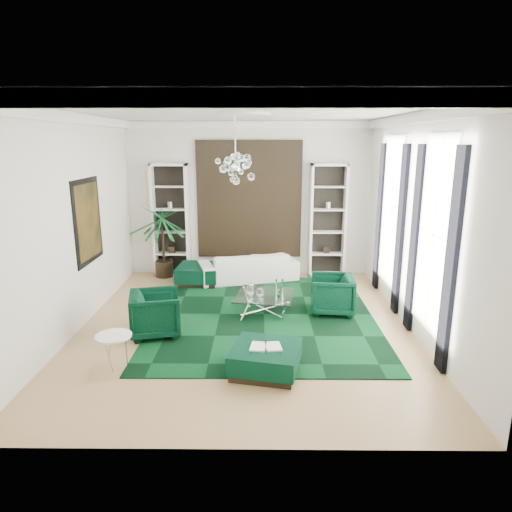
{
  "coord_description": "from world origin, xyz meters",
  "views": [
    {
      "loc": [
        0.28,
        -7.87,
        3.32
      ],
      "look_at": [
        0.2,
        0.5,
        1.2
      ],
      "focal_mm": 32.0,
      "sensor_mm": 36.0,
      "label": 1
    }
  ],
  "objects_px": {
    "sofa": "(248,267)",
    "ottoman_side": "(199,274)",
    "ottoman_front": "(266,359)",
    "palm": "(162,229)",
    "armchair_right": "(332,294)",
    "coffee_table": "(265,304)",
    "side_table": "(115,352)",
    "armchair_left": "(156,313)"
  },
  "relations": [
    {
      "from": "sofa",
      "to": "ottoman_side",
      "type": "height_order",
      "value": "sofa"
    },
    {
      "from": "ottoman_front",
      "to": "ottoman_side",
      "type": "bearing_deg",
      "value": 109.77
    },
    {
      "from": "sofa",
      "to": "palm",
      "type": "xyz_separation_m",
      "value": [
        -2.12,
        0.29,
        0.86
      ]
    },
    {
      "from": "armchair_right",
      "to": "coffee_table",
      "type": "relative_size",
      "value": 0.76
    },
    {
      "from": "side_table",
      "to": "palm",
      "type": "relative_size",
      "value": 0.22
    },
    {
      "from": "armchair_right",
      "to": "side_table",
      "type": "height_order",
      "value": "armchair_right"
    },
    {
      "from": "ottoman_side",
      "to": "ottoman_front",
      "type": "height_order",
      "value": "ottoman_side"
    },
    {
      "from": "sofa",
      "to": "coffee_table",
      "type": "relative_size",
      "value": 2.13
    },
    {
      "from": "ottoman_side",
      "to": "ottoman_front",
      "type": "distance_m",
      "value": 4.59
    },
    {
      "from": "ottoman_front",
      "to": "palm",
      "type": "height_order",
      "value": "palm"
    },
    {
      "from": "armchair_right",
      "to": "coffee_table",
      "type": "bearing_deg",
      "value": -83.78
    },
    {
      "from": "armchair_right",
      "to": "side_table",
      "type": "relative_size",
      "value": 1.56
    },
    {
      "from": "palm",
      "to": "side_table",
      "type": "bearing_deg",
      "value": -87.12
    },
    {
      "from": "coffee_table",
      "to": "sofa",
      "type": "bearing_deg",
      "value": 99.94
    },
    {
      "from": "armchair_left",
      "to": "armchair_right",
      "type": "height_order",
      "value": "armchair_left"
    },
    {
      "from": "armchair_left",
      "to": "coffee_table",
      "type": "bearing_deg",
      "value": -74.06
    },
    {
      "from": "side_table",
      "to": "palm",
      "type": "bearing_deg",
      "value": 92.88
    },
    {
      "from": "side_table",
      "to": "coffee_table",
      "type": "bearing_deg",
      "value": 45.36
    },
    {
      "from": "armchair_left",
      "to": "ottoman_side",
      "type": "bearing_deg",
      "value": -19.77
    },
    {
      "from": "coffee_table",
      "to": "palm",
      "type": "relative_size",
      "value": 0.46
    },
    {
      "from": "coffee_table",
      "to": "ottoman_side",
      "type": "relative_size",
      "value": 1.13
    },
    {
      "from": "armchair_left",
      "to": "ottoman_front",
      "type": "bearing_deg",
      "value": -137.52
    },
    {
      "from": "armchair_left",
      "to": "ottoman_side",
      "type": "relative_size",
      "value": 0.88
    },
    {
      "from": "sofa",
      "to": "ottoman_side",
      "type": "bearing_deg",
      "value": -3.95
    },
    {
      "from": "armchair_left",
      "to": "ottoman_side",
      "type": "height_order",
      "value": "armchair_left"
    },
    {
      "from": "coffee_table",
      "to": "ottoman_front",
      "type": "relative_size",
      "value": 1.15
    },
    {
      "from": "ottoman_front",
      "to": "armchair_right",
      "type": "bearing_deg",
      "value": 60.93
    },
    {
      "from": "side_table",
      "to": "palm",
      "type": "distance_m",
      "value": 4.89
    },
    {
      "from": "armchair_left",
      "to": "ottoman_front",
      "type": "height_order",
      "value": "armchair_left"
    },
    {
      "from": "ottoman_side",
      "to": "side_table",
      "type": "height_order",
      "value": "side_table"
    },
    {
      "from": "coffee_table",
      "to": "side_table",
      "type": "height_order",
      "value": "side_table"
    },
    {
      "from": "armchair_left",
      "to": "ottoman_front",
      "type": "distance_m",
      "value": 2.33
    },
    {
      "from": "ottoman_side",
      "to": "ottoman_front",
      "type": "xyz_separation_m",
      "value": [
        1.55,
        -4.32,
        -0.03
      ]
    },
    {
      "from": "ottoman_front",
      "to": "side_table",
      "type": "height_order",
      "value": "side_table"
    },
    {
      "from": "ottoman_side",
      "to": "palm",
      "type": "distance_m",
      "value": 1.48
    },
    {
      "from": "coffee_table",
      "to": "ottoman_side",
      "type": "distance_m",
      "value": 2.49
    },
    {
      "from": "sofa",
      "to": "armchair_left",
      "type": "xyz_separation_m",
      "value": [
        -1.53,
        -3.26,
        0.05
      ]
    },
    {
      "from": "armchair_left",
      "to": "ottoman_front",
      "type": "relative_size",
      "value": 0.89
    },
    {
      "from": "sofa",
      "to": "palm",
      "type": "distance_m",
      "value": 2.31
    },
    {
      "from": "coffee_table",
      "to": "ottoman_side",
      "type": "height_order",
      "value": "ottoman_side"
    },
    {
      "from": "palm",
      "to": "ottoman_front",
      "type": "bearing_deg",
      "value": -62.84
    },
    {
      "from": "armchair_right",
      "to": "ottoman_front",
      "type": "distance_m",
      "value": 2.76
    }
  ]
}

